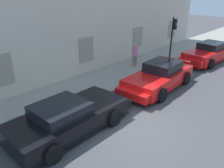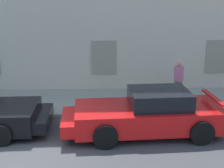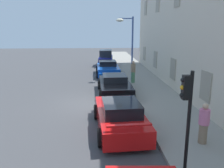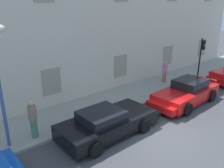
% 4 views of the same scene
% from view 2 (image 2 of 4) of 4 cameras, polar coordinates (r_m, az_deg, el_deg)
% --- Properties ---
extents(ground_plane, '(80.00, 80.00, 0.00)m').
position_cam_2_polar(ground_plane, '(9.20, -17.52, -12.20)').
color(ground_plane, '#444447').
extents(sidewalk, '(60.00, 3.14, 0.14)m').
position_cam_2_polar(sidewalk, '(12.91, -12.84, -3.29)').
color(sidewalk, gray).
rests_on(sidewalk, ground).
extents(sportscar_white_middle, '(5.08, 2.34, 1.40)m').
position_cam_2_polar(sportscar_white_middle, '(9.87, 5.76, -5.54)').
color(sportscar_white_middle, red).
rests_on(sportscar_white_middle, ground).
extents(pedestrian_strolling, '(0.46, 0.46, 1.58)m').
position_cam_2_polar(pedestrian_strolling, '(12.94, 12.12, 0.80)').
color(pedestrian_strolling, '#8C7259').
rests_on(pedestrian_strolling, sidewalk).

